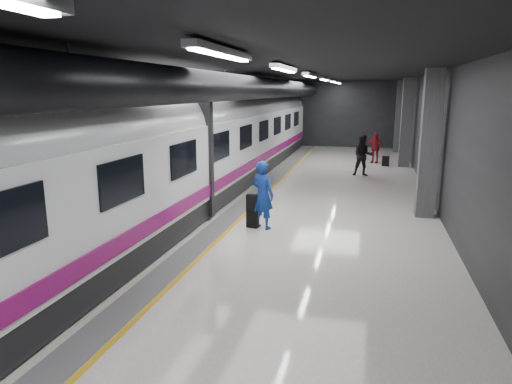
# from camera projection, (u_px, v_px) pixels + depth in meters

# --- Properties ---
(ground) EXTENTS (40.00, 40.00, 0.00)m
(ground) POSITION_uv_depth(u_px,v_px,m) (269.00, 223.00, 13.52)
(ground) COLOR white
(ground) RESTS_ON ground
(platform_hall) EXTENTS (10.02, 40.02, 4.51)m
(platform_hall) POSITION_uv_depth(u_px,v_px,m) (267.00, 101.00, 13.73)
(platform_hall) COLOR black
(platform_hall) RESTS_ON ground
(train) EXTENTS (3.05, 38.00, 4.05)m
(train) POSITION_uv_depth(u_px,v_px,m) (165.00, 151.00, 13.85)
(train) COLOR black
(train) RESTS_ON ground
(traveler_main) EXTENTS (0.84, 0.71, 1.95)m
(traveler_main) POSITION_uv_depth(u_px,v_px,m) (263.00, 195.00, 12.85)
(traveler_main) COLOR #193ABB
(traveler_main) RESTS_ON ground
(suitcase_main) EXTENTS (0.36, 0.26, 0.54)m
(suitcase_main) POSITION_uv_depth(u_px,v_px,m) (253.00, 218.00, 13.07)
(suitcase_main) COLOR black
(suitcase_main) RESTS_ON ground
(shoulder_bag) EXTENTS (0.34, 0.20, 0.44)m
(shoulder_bag) POSITION_uv_depth(u_px,v_px,m) (252.00, 202.00, 12.94)
(shoulder_bag) COLOR black
(shoulder_bag) RESTS_ON suitcase_main
(traveler_far_a) EXTENTS (0.98, 0.79, 1.89)m
(traveler_far_a) POSITION_uv_depth(u_px,v_px,m) (363.00, 156.00, 20.93)
(traveler_far_a) COLOR black
(traveler_far_a) RESTS_ON ground
(traveler_far_b) EXTENTS (1.07, 0.70, 1.68)m
(traveler_far_b) POSITION_uv_depth(u_px,v_px,m) (375.00, 147.00, 24.83)
(traveler_far_b) COLOR maroon
(traveler_far_b) RESTS_ON ground
(suitcase_far) EXTENTS (0.38, 0.27, 0.53)m
(suitcase_far) POSITION_uv_depth(u_px,v_px,m) (386.00, 161.00, 23.85)
(suitcase_far) COLOR black
(suitcase_far) RESTS_ON ground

